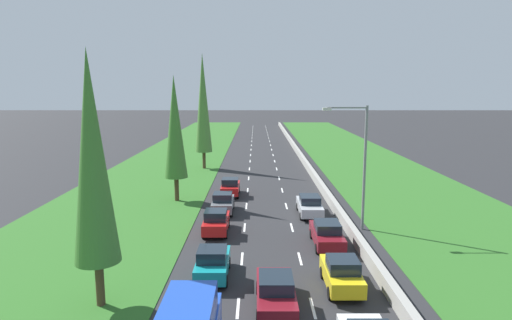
{
  "coord_description": "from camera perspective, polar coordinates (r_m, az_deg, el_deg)",
  "views": [
    {
      "loc": [
        -0.91,
        -3.94,
        10.11
      ],
      "look_at": [
        -0.92,
        49.36,
        1.43
      ],
      "focal_mm": 30.53,
      "sensor_mm": 36.0,
      "label": 1
    }
  ],
  "objects": [
    {
      "name": "ground_plane",
      "position": [
        64.74,
        0.82,
        0.26
      ],
      "size": [
        300.0,
        300.0,
        0.0
      ],
      "primitive_type": "plane",
      "color": "#28282B",
      "rests_on": "ground"
    },
    {
      "name": "poplar_tree_nearest",
      "position": [
        20.81,
        -20.64,
        0.14
      ],
      "size": [
        2.1,
        2.1,
        11.96
      ],
      "color": "#4C3823",
      "rests_on": "ground"
    },
    {
      "name": "maroon_sedan_centre_lane",
      "position": [
        21.12,
        2.61,
        -16.88
      ],
      "size": [
        1.82,
        4.5,
        1.64
      ],
      "color": "maroon",
      "rests_on": "ground"
    },
    {
      "name": "poplar_tree_second",
      "position": [
        39.58,
        -10.57,
        4.21
      ],
      "size": [
        2.08,
        2.08,
        11.38
      ],
      "color": "#4C3823",
      "rests_on": "ground"
    },
    {
      "name": "median_barrier",
      "position": [
        65.01,
        5.85,
        0.63
      ],
      "size": [
        0.44,
        120.0,
        0.85
      ],
      "primitive_type": "cube",
      "color": "#9E9B93",
      "rests_on": "ground"
    },
    {
      "name": "grass_verge_right",
      "position": [
        66.51,
        13.28,
        0.27
      ],
      "size": [
        14.0,
        140.0,
        0.04
      ],
      "primitive_type": "cube",
      "color": "#2D6623",
      "rests_on": "ground"
    },
    {
      "name": "yellow_hatchback_right_lane",
      "position": [
        23.33,
        11.17,
        -14.36
      ],
      "size": [
        1.74,
        3.9,
        1.72
      ],
      "color": "yellow",
      "rests_on": "ground"
    },
    {
      "name": "street_light_mast",
      "position": [
        31.81,
        13.5,
        0.17
      ],
      "size": [
        3.2,
        0.28,
        9.0
      ],
      "color": "gray",
      "rests_on": "ground"
    },
    {
      "name": "teal_hatchback_left_lane",
      "position": [
        24.29,
        -5.68,
        -13.24
      ],
      "size": [
        1.74,
        3.9,
        1.72
      ],
      "color": "teal",
      "rests_on": "ground"
    },
    {
      "name": "lane_markings",
      "position": [
        64.74,
        0.82,
        0.27
      ],
      "size": [
        3.64,
        116.0,
        0.01
      ],
      "color": "white",
      "rests_on": "ground"
    },
    {
      "name": "red_hatchback_left_lane_fifth",
      "position": [
        41.93,
        -3.37,
        -3.55
      ],
      "size": [
        1.74,
        3.9,
        1.72
      ],
      "color": "red",
      "rests_on": "ground"
    },
    {
      "name": "red_hatchback_left_lane",
      "position": [
        31.25,
        -5.23,
        -8.05
      ],
      "size": [
        1.74,
        3.9,
        1.72
      ],
      "color": "red",
      "rests_on": "ground"
    },
    {
      "name": "grey_hatchback_left_lane",
      "position": [
        36.23,
        -4.34,
        -5.61
      ],
      "size": [
        1.74,
        3.9,
        1.72
      ],
      "color": "slate",
      "rests_on": "ground"
    },
    {
      "name": "maroon_sedan_right_lane",
      "position": [
        29.08,
        9.28,
        -9.52
      ],
      "size": [
        1.82,
        4.5,
        1.64
      ],
      "color": "maroon",
      "rests_on": "ground"
    },
    {
      "name": "poplar_tree_third",
      "position": [
        55.71,
        -6.94,
        7.4
      ],
      "size": [
        2.17,
        2.17,
        14.64
      ],
      "color": "#4C3823",
      "rests_on": "ground"
    },
    {
      "name": "silver_sedan_right_lane",
      "position": [
        35.73,
        7.04,
        -5.91
      ],
      "size": [
        1.82,
        4.5,
        1.64
      ],
      "color": "silver",
      "rests_on": "ground"
    },
    {
      "name": "grass_verge_left",
      "position": [
        65.79,
        -10.27,
        0.28
      ],
      "size": [
        14.0,
        140.0,
        0.04
      ],
      "primitive_type": "cube",
      "color": "#2D6623",
      "rests_on": "ground"
    }
  ]
}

